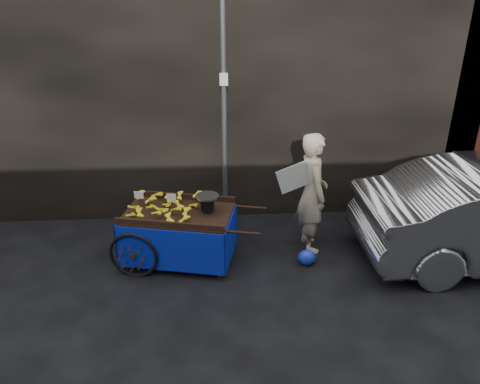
{
  "coord_description": "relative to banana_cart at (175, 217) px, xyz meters",
  "views": [
    {
      "loc": [
        0.11,
        -5.55,
        3.77
      ],
      "look_at": [
        0.49,
        0.5,
        0.95
      ],
      "focal_mm": 35.0,
      "sensor_mm": 36.0,
      "label": 1
    }
  ],
  "objects": [
    {
      "name": "banana_cart",
      "position": [
        0.0,
        0.0,
        0.0
      ],
      "size": [
        2.2,
        1.33,
        1.12
      ],
      "rotation": [
        0.0,
        0.0,
        -0.22
      ],
      "color": "black",
      "rests_on": "ground"
    },
    {
      "name": "ground",
      "position": [
        0.44,
        -0.28,
        -0.69
      ],
      "size": [
        80.0,
        80.0,
        0.0
      ],
      "primitive_type": "plane",
      "color": "black",
      "rests_on": "ground"
    },
    {
      "name": "vendor",
      "position": [
        1.97,
        0.21,
        0.22
      ],
      "size": [
        0.82,
        0.7,
        1.81
      ],
      "rotation": [
        0.0,
        0.0,
        1.68
      ],
      "color": "tan",
      "rests_on": "ground"
    },
    {
      "name": "plastic_bag",
      "position": [
        1.85,
        -0.26,
        -0.57
      ],
      "size": [
        0.26,
        0.2,
        0.23
      ],
      "primitive_type": "ellipsoid",
      "color": "#1932C0",
      "rests_on": "ground"
    },
    {
      "name": "building_wall",
      "position": [
        0.83,
        2.32,
        1.81
      ],
      "size": [
        13.5,
        2.0,
        5.0
      ],
      "color": "black",
      "rests_on": "ground"
    },
    {
      "name": "street_pole",
      "position": [
        0.74,
        1.01,
        1.32
      ],
      "size": [
        0.12,
        0.1,
        4.0
      ],
      "color": "slate",
      "rests_on": "ground"
    }
  ]
}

